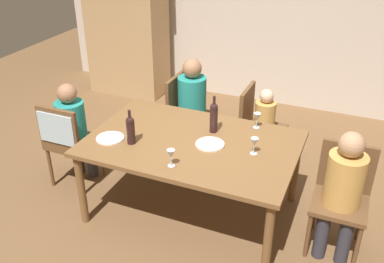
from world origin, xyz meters
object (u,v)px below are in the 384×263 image
at_px(wine_bottle_tall_green, 214,117).
at_px(wine_glass_near_left, 171,155).
at_px(person_woman_host, 194,101).
at_px(dining_table, 192,149).
at_px(person_child_small, 267,123).
at_px(wine_bottle_dark_red, 131,129).
at_px(person_man_guest, 73,126).
at_px(chair_far_left, 185,110).
at_px(chair_right_end, 342,191).
at_px(armoire_cabinet, 126,19).
at_px(dinner_plate_guest_left, 110,138).
at_px(chair_far_right, 256,123).
at_px(wine_glass_near_right, 254,143).
at_px(chair_left_end, 65,136).
at_px(dinner_plate_host, 210,144).
at_px(person_man_bearded, 343,187).
at_px(wine_glass_centre, 257,117).

distance_m(wine_bottle_tall_green, wine_glass_near_left, 0.68).
relative_size(person_woman_host, wine_glass_near_left, 7.70).
bearing_deg(dining_table, person_child_small, 65.98).
bearing_deg(wine_bottle_dark_red, dining_table, 25.59).
bearing_deg(person_man_guest, person_woman_host, 46.35).
xyz_separation_m(chair_far_left, person_man_guest, (-0.80, -0.95, 0.10)).
bearing_deg(chair_right_end, chair_far_left, -26.42).
bearing_deg(person_woman_host, chair_right_end, 62.07).
relative_size(armoire_cabinet, dining_table, 1.19).
relative_size(wine_bottle_tall_green, dinner_plate_guest_left, 1.42).
distance_m(person_child_small, wine_bottle_tall_green, 0.88).
distance_m(chair_far_right, person_woman_host, 0.72).
height_order(chair_far_right, person_woman_host, person_woman_host).
height_order(dining_table, wine_glass_near_right, wine_glass_near_right).
bearing_deg(wine_bottle_tall_green, wine_glass_near_left, -99.06).
bearing_deg(armoire_cabinet, wine_bottle_tall_green, -44.71).
xyz_separation_m(chair_left_end, person_child_small, (1.73, 1.10, -0.03)).
xyz_separation_m(armoire_cabinet, wine_glass_near_right, (2.57, -2.34, -0.23)).
bearing_deg(person_man_guest, chair_far_left, 50.12).
distance_m(chair_far_left, dinner_plate_host, 1.20).
height_order(person_woman_host, dinner_plate_guest_left, person_woman_host).
height_order(chair_right_end, person_man_guest, person_man_guest).
relative_size(chair_far_left, dinner_plate_host, 3.65).
bearing_deg(chair_left_end, wine_bottle_dark_red, -7.27).
bearing_deg(person_woman_host, chair_left_end, -39.52).
distance_m(wine_bottle_dark_red, wine_glass_near_left, 0.52).
distance_m(wine_bottle_dark_red, dinner_plate_guest_left, 0.25).
xyz_separation_m(armoire_cabinet, dining_table, (2.02, -2.35, -0.41)).
bearing_deg(chair_left_end, wine_glass_near_left, -13.10).
height_order(chair_far_left, person_woman_host, person_woman_host).
bearing_deg(wine_glass_near_left, person_man_bearded, 17.18).
xyz_separation_m(wine_bottle_tall_green, dinner_plate_guest_left, (-0.80, -0.48, -0.15)).
height_order(wine_glass_near_right, dinner_plate_host, wine_glass_near_right).
bearing_deg(person_man_guest, chair_right_end, 1.36).
bearing_deg(wine_bottle_dark_red, wine_bottle_tall_green, 38.94).
bearing_deg(dining_table, wine_glass_near_left, -89.71).
xyz_separation_m(wine_bottle_tall_green, wine_glass_near_left, (-0.11, -0.67, -0.05)).
distance_m(dining_table, person_woman_host, 1.05).
relative_size(person_woman_host, person_man_bearded, 1.03).
relative_size(chair_far_left, wine_glass_near_right, 6.17).
relative_size(armoire_cabinet, wine_glass_centre, 14.63).
height_order(person_man_bearded, dinner_plate_host, person_man_bearded).
distance_m(person_woman_host, wine_glass_near_left, 1.47).
bearing_deg(person_man_guest, person_child_small, 28.83).
distance_m(armoire_cabinet, person_woman_host, 2.17).
distance_m(person_woman_host, wine_glass_centre, 1.00).
distance_m(person_child_small, dinner_plate_host, 1.03).
bearing_deg(armoire_cabinet, wine_glass_centre, -37.27).
distance_m(wine_glass_near_right, dinner_plate_guest_left, 1.27).
xyz_separation_m(person_man_guest, dinner_plate_guest_left, (0.61, -0.26, 0.13)).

